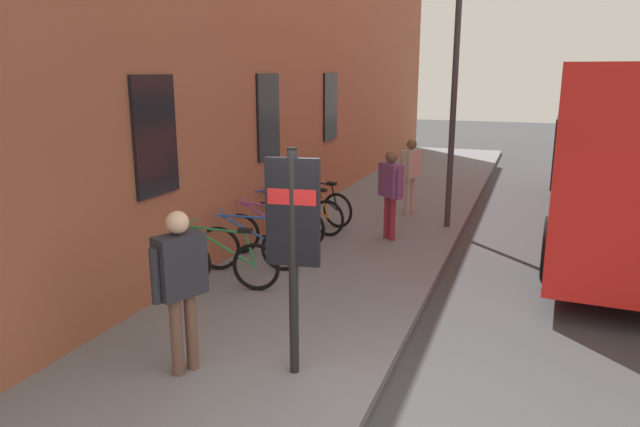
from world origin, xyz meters
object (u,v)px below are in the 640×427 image
at_px(pedestrian_near_bus, 181,276).
at_px(bicycle_leaning_wall, 306,213).
at_px(pedestrian_by_facade, 391,186).
at_px(street_lamp, 455,78).
at_px(bicycle_by_door, 285,222).
at_px(bicycle_end_of_row, 270,233).
at_px(city_bus, 629,140).
at_px(transit_info_sign, 293,227).
at_px(bicycle_beside_lamp, 317,206).
at_px(bicycle_mid_rack, 251,247).
at_px(pedestrian_crossing_street, 411,169).
at_px(bicycle_nearest_sign, 222,263).

bearing_deg(pedestrian_near_bus, bicycle_leaning_wall, 8.67).
bearing_deg(pedestrian_near_bus, pedestrian_by_facade, -8.21).
bearing_deg(street_lamp, bicycle_by_door, 129.93).
bearing_deg(pedestrian_near_bus, bicycle_end_of_row, 12.69).
bearing_deg(city_bus, transit_info_sign, 152.99).
bearing_deg(bicycle_beside_lamp, bicycle_end_of_row, 179.26).
bearing_deg(bicycle_mid_rack, city_bus, -49.77).
height_order(bicycle_leaning_wall, pedestrian_crossing_street, pedestrian_crossing_street).
relative_size(bicycle_mid_rack, pedestrian_crossing_street, 1.02).
relative_size(bicycle_mid_rack, pedestrian_near_bus, 0.97).
bearing_deg(pedestrian_crossing_street, city_bus, -86.68).
xyz_separation_m(bicycle_nearest_sign, pedestrian_by_facade, (3.37, -1.69, 0.65)).
distance_m(city_bus, pedestrian_crossing_street, 4.35).
bearing_deg(transit_info_sign, bicycle_beside_lamp, 18.45).
xyz_separation_m(bicycle_end_of_row, city_bus, (4.09, -5.92, 1.41)).
xyz_separation_m(pedestrian_crossing_street, street_lamp, (-0.84, -0.97, 1.97)).
bearing_deg(transit_info_sign, bicycle_end_of_row, 28.87).
xyz_separation_m(bicycle_by_door, bicycle_beside_lamp, (1.51, -0.08, 0.00)).
bearing_deg(bicycle_end_of_row, bicycle_by_door, 3.79).
bearing_deg(bicycle_beside_lamp, city_bus, -72.90).
bearing_deg(bicycle_leaning_wall, bicycle_mid_rack, -179.35).
distance_m(bicycle_nearest_sign, bicycle_mid_rack, 0.85).
xyz_separation_m(bicycle_end_of_row, bicycle_leaning_wall, (1.57, -0.05, 0.00)).
height_order(bicycle_mid_rack, bicycle_by_door, same).
relative_size(bicycle_leaning_wall, bicycle_beside_lamp, 1.02).
bearing_deg(street_lamp, bicycle_leaning_wall, 119.13).
height_order(bicycle_mid_rack, city_bus, city_bus).
height_order(bicycle_mid_rack, bicycle_leaning_wall, same).
bearing_deg(bicycle_mid_rack, transit_info_sign, -145.28).
xyz_separation_m(bicycle_leaning_wall, pedestrian_near_bus, (-5.58, -0.85, 0.69)).
xyz_separation_m(transit_info_sign, city_bus, (7.71, -3.93, 0.20)).
bearing_deg(transit_info_sign, bicycle_leaning_wall, 20.53).
xyz_separation_m(bicycle_mid_rack, city_bus, (4.94, -5.84, 1.41)).
relative_size(bicycle_beside_lamp, pedestrian_crossing_street, 1.02).
bearing_deg(pedestrian_by_facade, bicycle_beside_lamp, 70.32).
xyz_separation_m(bicycle_mid_rack, pedestrian_crossing_street, (4.70, -1.57, 0.63)).
relative_size(city_bus, street_lamp, 2.11).
height_order(bicycle_by_door, city_bus, city_bus).
bearing_deg(pedestrian_by_facade, bicycle_nearest_sign, 153.43).
bearing_deg(transit_info_sign, bicycle_nearest_sign, 45.60).
xyz_separation_m(pedestrian_near_bus, pedestrian_crossing_street, (7.86, -0.75, -0.05)).
height_order(bicycle_by_door, transit_info_sign, transit_info_sign).
distance_m(bicycle_end_of_row, bicycle_beside_lamp, 2.27).
distance_m(city_bus, street_lamp, 3.67).
xyz_separation_m(bicycle_leaning_wall, bicycle_beside_lamp, (0.71, 0.02, 0.00)).
distance_m(transit_info_sign, street_lamp, 6.79).
bearing_deg(bicycle_mid_rack, bicycle_end_of_row, 5.36).
xyz_separation_m(bicycle_mid_rack, bicycle_by_door, (1.62, 0.13, 0.00)).
bearing_deg(pedestrian_by_facade, bicycle_leaning_wall, 93.46).
distance_m(bicycle_leaning_wall, pedestrian_crossing_street, 2.85).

